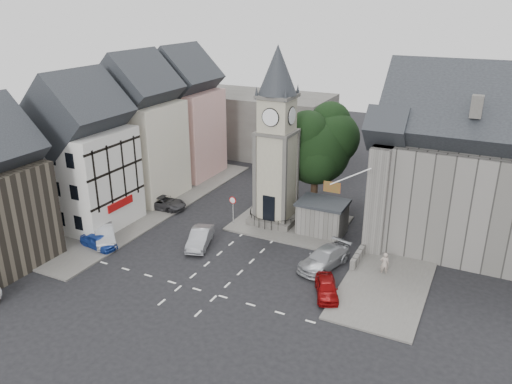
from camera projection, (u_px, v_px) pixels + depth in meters
The scene contains 23 objects.
ground at pixel (235, 257), 40.82m from camera, with size 120.00×120.00×0.00m, color black.
pavement_west at pixel (156, 205), 50.98m from camera, with size 6.00×30.00×0.14m, color #595651.
pavement_east at pixel (404, 246), 42.51m from camera, with size 6.00×26.00×0.14m, color #595651.
central_island at pixel (290, 223), 46.86m from camera, with size 10.00×8.00×0.16m, color #595651.
road_markings at pixel (199, 290), 36.22m from camera, with size 20.00×8.00×0.01m, color silver.
clock_tower at pixel (277, 138), 44.57m from camera, with size 4.86×4.86×16.25m.
stone_shelter at pixel (322, 217), 44.54m from camera, with size 4.30×3.30×3.08m.
town_tree at pixel (316, 140), 48.34m from camera, with size 7.20×7.20×10.80m.
warning_sign_post at pixel (233, 205), 45.95m from camera, with size 0.70×0.19×2.85m.
terrace_pink at pixel (183, 120), 58.23m from camera, with size 8.10×7.60×12.80m.
terrace_cream at pixel (140, 136), 51.54m from camera, with size 8.10×7.60×12.80m.
terrace_tudor at pixel (84, 160), 45.00m from camera, with size 8.10×7.60×12.00m.
backdrop_west at pixel (256, 123), 67.75m from camera, with size 20.00×10.00×8.00m, color #4C4944.
east_building at pixel (463, 173), 41.30m from camera, with size 14.40×11.40×12.60m.
east_boundary_wall at pixel (377, 227), 45.21m from camera, with size 0.40×16.00×0.90m, color #5C5A55.
flagpole at pixel (350, 177), 38.33m from camera, with size 3.68×0.10×2.74m.
car_west_blue at pixel (99, 241), 42.13m from camera, with size 1.46×3.62×1.23m, color navy.
car_west_silver at pixel (104, 234), 43.15m from camera, with size 1.58×4.53×1.49m, color #A3A7AB.
car_west_grey at pixel (163, 202), 50.14m from camera, with size 2.18×4.73×1.31m, color #343336.
car_island_silver at pixel (200, 238), 42.49m from camera, with size 1.56×4.46×1.47m, color #96989E.
car_island_east at pixel (324, 258), 39.12m from camera, with size 2.12×5.21×1.51m, color #929599.
car_east_red at pixel (327, 288), 35.34m from camera, with size 1.50×3.72×1.27m, color #790607.
pedestrian at pixel (384, 264), 37.96m from camera, with size 0.68×0.45×1.86m, color #A69689.
Camera 1 is at (17.55, -31.64, 19.71)m, focal length 35.00 mm.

